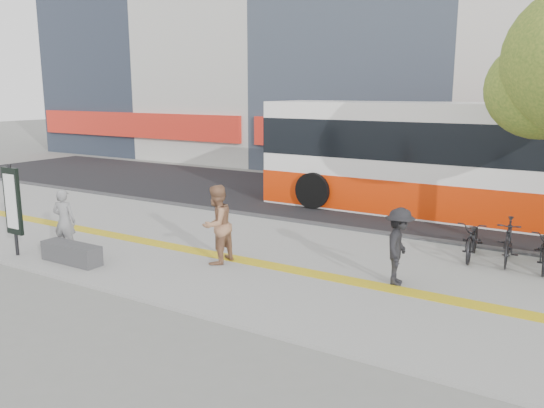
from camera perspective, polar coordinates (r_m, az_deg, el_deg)
The scene contains 11 objects.
ground at distance 12.53m, azimuth -8.12°, elevation -6.85°, with size 120.00×120.00×0.00m, color slate.
sidewalk at distance 13.65m, azimuth -4.09°, elevation -5.03°, with size 40.00×7.00×0.08m, color gray.
tactile_strip at distance 13.25m, azimuth -5.36°, elevation -5.36°, with size 40.00×0.45×0.01m, color gold.
street at distance 20.03m, azimuth 8.53°, elevation 0.26°, with size 40.00×8.00×0.06m, color black.
curb at distance 16.50m, azimuth 3.02°, elevation -1.95°, with size 40.00×0.25×0.14m, color #343537.
bench at distance 13.46m, azimuth -20.07°, elevation -4.80°, with size 1.60×0.45×0.45m, color #343537.
signboard at distance 14.32m, azimuth -25.31°, elevation 0.13°, with size 0.55×0.10×2.20m.
bus at distance 18.11m, azimuth 19.60°, elevation 3.92°, with size 13.25×3.14×3.53m.
seated_woman at distance 14.22m, azimuth -20.73°, elevation -1.66°, with size 0.57×0.37×1.56m, color black.
pedestrian_tan at distance 12.51m, azimuth -5.76°, elevation -2.13°, with size 0.88×0.68×1.81m, color #946648.
pedestrian_dark at distance 11.40m, azimuth 13.03°, elevation -4.32°, with size 1.03×0.59×1.59m, color black.
Camera 1 is at (7.67, -9.08, 3.96)m, focal length 36.31 mm.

